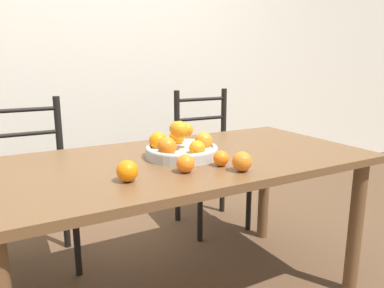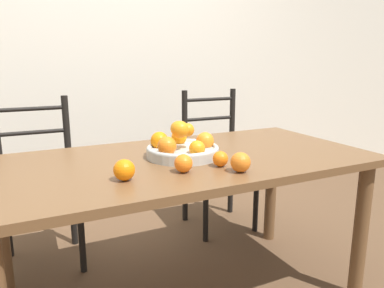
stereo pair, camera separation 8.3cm
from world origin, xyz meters
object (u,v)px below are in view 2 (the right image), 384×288
at_px(chair_left, 38,185).
at_px(chair_right, 217,161).
at_px(orange_loose_2, 220,159).
at_px(orange_loose_3, 124,170).
at_px(orange_loose_0, 183,163).
at_px(fruit_bowl, 182,147).
at_px(orange_loose_1, 241,162).

relative_size(chair_left, chair_right, 1.00).
bearing_deg(orange_loose_2, orange_loose_3, -179.56).
xyz_separation_m(orange_loose_0, chair_left, (-0.49, 0.91, -0.30)).
xyz_separation_m(fruit_bowl, orange_loose_2, (0.08, -0.21, -0.01)).
relative_size(orange_loose_2, chair_right, 0.07).
height_order(orange_loose_2, orange_loose_3, orange_loose_3).
distance_m(orange_loose_1, chair_left, 1.26).
height_order(orange_loose_1, orange_loose_3, same).
xyz_separation_m(orange_loose_2, chair_left, (-0.66, 0.91, -0.30)).
height_order(orange_loose_0, orange_loose_3, orange_loose_3).
height_order(chair_left, chair_right, same).
bearing_deg(orange_loose_0, fruit_bowl, 66.86).
height_order(orange_loose_0, chair_right, chair_right).
relative_size(orange_loose_1, chair_left, 0.08).
height_order(fruit_bowl, orange_loose_0, fruit_bowl).
bearing_deg(orange_loose_1, chair_left, 124.49).
bearing_deg(chair_right, fruit_bowl, -127.09).
height_order(fruit_bowl, chair_left, chair_left).
bearing_deg(orange_loose_3, chair_right, 44.63).
bearing_deg(orange_loose_1, orange_loose_0, 154.82).
distance_m(chair_left, chair_right, 1.17).
bearing_deg(fruit_bowl, orange_loose_1, -70.35).
relative_size(orange_loose_1, chair_right, 0.08).
distance_m(fruit_bowl, orange_loose_3, 0.39).
bearing_deg(orange_loose_0, chair_right, 53.21).
bearing_deg(orange_loose_1, orange_loose_3, 167.24).
relative_size(orange_loose_0, orange_loose_1, 0.91).
distance_m(fruit_bowl, orange_loose_0, 0.24).
distance_m(orange_loose_3, chair_right, 1.33).
bearing_deg(orange_loose_3, fruit_bowl, 32.70).
bearing_deg(orange_loose_2, orange_loose_1, -73.06).
bearing_deg(chair_left, orange_loose_1, -53.93).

